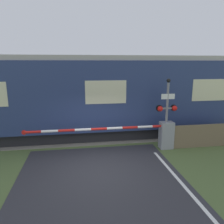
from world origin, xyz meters
name	(u,v)px	position (x,y,z in m)	size (l,w,h in m)	color
ground_plane	(98,168)	(0.00, 0.00, 0.00)	(80.00, 80.00, 0.00)	#4C6033
track_bed	(92,135)	(0.00, 3.90, 0.02)	(36.00, 3.20, 0.13)	slate
train	(102,96)	(0.63, 3.90, 2.17)	(19.34, 2.91, 4.25)	black
crossing_barrier	(154,134)	(2.72, 1.48, 0.72)	(6.65, 0.44, 1.26)	gray
signal_post	(167,109)	(3.31, 1.57, 1.84)	(0.99, 0.26, 3.23)	gray
roadside_fence	(208,135)	(5.33, 1.35, 0.55)	(3.41, 0.06, 1.10)	#726047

